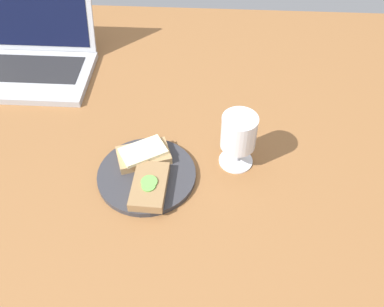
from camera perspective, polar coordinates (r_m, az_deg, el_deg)
The scene contains 6 objects.
wooden_table at distance 96.13cm, azimuth -4.97°, elevation -2.30°, with size 140.00×140.00×3.00cm, color brown.
plate at distance 92.73cm, azimuth -6.05°, elevation -2.86°, with size 21.21×21.21×1.23cm, color #333338.
sandwich_with_cucumber at distance 88.57cm, azimuth -5.77°, elevation -4.33°, with size 7.36×12.17×2.47cm.
sandwich_with_cheese at distance 94.29cm, azimuth -6.49°, elevation -0.10°, with size 12.94×10.31×2.68cm.
wine_glass at distance 89.98cm, azimuth 6.24°, elevation 2.57°, with size 7.55×7.55×13.03cm.
laptop at distance 126.28cm, azimuth -20.25°, elevation 11.98°, with size 30.88×27.80×20.49cm.
Camera 1 is at (11.86, -61.45, 74.46)cm, focal length 40.00 mm.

